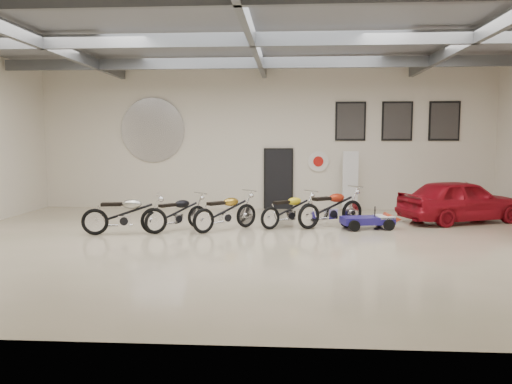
# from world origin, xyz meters

# --- Properties ---
(floor) EXTENTS (16.00, 12.00, 0.01)m
(floor) POSITION_xyz_m (0.00, 0.00, 0.00)
(floor) COLOR beige
(floor) RESTS_ON ground
(ceiling) EXTENTS (16.00, 12.00, 0.01)m
(ceiling) POSITION_xyz_m (0.00, 0.00, 5.00)
(ceiling) COLOR slate
(ceiling) RESTS_ON back_wall
(back_wall) EXTENTS (16.00, 0.02, 5.00)m
(back_wall) POSITION_xyz_m (0.00, 6.00, 2.50)
(back_wall) COLOR beige
(back_wall) RESTS_ON floor
(ceiling_beams) EXTENTS (15.80, 11.80, 0.32)m
(ceiling_beams) POSITION_xyz_m (0.00, 0.00, 4.75)
(ceiling_beams) COLOR #55585C
(ceiling_beams) RESTS_ON ceiling
(door) EXTENTS (0.92, 0.08, 2.10)m
(door) POSITION_xyz_m (0.50, 5.95, 1.05)
(door) COLOR black
(door) RESTS_ON back_wall
(logo_plaque) EXTENTS (2.30, 0.06, 1.16)m
(logo_plaque) POSITION_xyz_m (-4.00, 5.95, 2.80)
(logo_plaque) COLOR silver
(logo_plaque) RESTS_ON back_wall
(poster_left) EXTENTS (1.05, 0.08, 1.35)m
(poster_left) POSITION_xyz_m (3.00, 5.96, 3.10)
(poster_left) COLOR black
(poster_left) RESTS_ON back_wall
(poster_mid) EXTENTS (1.05, 0.08, 1.35)m
(poster_mid) POSITION_xyz_m (4.60, 5.96, 3.10)
(poster_mid) COLOR black
(poster_mid) RESTS_ON back_wall
(poster_right) EXTENTS (1.05, 0.08, 1.35)m
(poster_right) POSITION_xyz_m (6.20, 5.96, 3.10)
(poster_right) COLOR black
(poster_right) RESTS_ON back_wall
(oil_sign) EXTENTS (0.72, 0.10, 0.72)m
(oil_sign) POSITION_xyz_m (1.90, 5.95, 1.70)
(oil_sign) COLOR white
(oil_sign) RESTS_ON back_wall
(banner_stand) EXTENTS (0.57, 0.31, 2.00)m
(banner_stand) POSITION_xyz_m (2.97, 5.50, 1.00)
(banner_stand) COLOR white
(banner_stand) RESTS_ON floor
(motorcycle_silver) EXTENTS (2.22, 1.02, 1.11)m
(motorcycle_silver) POSITION_xyz_m (-3.40, 0.83, 0.56)
(motorcycle_silver) COLOR silver
(motorcycle_silver) RESTS_ON floor
(motorcycle_black) EXTENTS (1.77, 1.79, 1.00)m
(motorcycle_black) POSITION_xyz_m (-2.17, 1.49, 0.50)
(motorcycle_black) COLOR silver
(motorcycle_black) RESTS_ON floor
(motorcycle_gold) EXTENTS (1.93, 1.88, 1.07)m
(motorcycle_gold) POSITION_xyz_m (-0.86, 1.61, 0.54)
(motorcycle_gold) COLOR silver
(motorcycle_gold) RESTS_ON floor
(motorcycle_yellow) EXTENTS (1.89, 1.68, 1.01)m
(motorcycle_yellow) POSITION_xyz_m (0.88, 2.25, 0.51)
(motorcycle_yellow) COLOR silver
(motorcycle_yellow) RESTS_ON floor
(motorcycle_red) EXTENTS (2.21, 1.77, 1.14)m
(motorcycle_red) POSITION_xyz_m (2.05, 2.36, 0.57)
(motorcycle_red) COLOR silver
(motorcycle_red) RESTS_ON floor
(go_kart) EXTENTS (1.87, 1.13, 0.63)m
(go_kart) POSITION_xyz_m (3.18, 2.11, 0.32)
(go_kart) COLOR navy
(go_kart) RESTS_ON floor
(vintage_car) EXTENTS (2.80, 4.10, 1.30)m
(vintage_car) POSITION_xyz_m (6.00, 3.43, 0.65)
(vintage_car) COLOR maroon
(vintage_car) RESTS_ON floor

